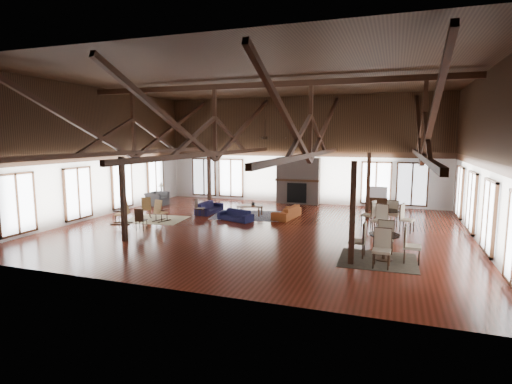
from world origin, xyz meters
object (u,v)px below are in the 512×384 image
(sofa_navy_front, at_px, (235,215))
(sofa_navy_left, at_px, (209,207))
(armchair, at_px, (157,199))
(cafe_table_far, at_px, (387,216))
(sofa_orange, at_px, (287,212))
(coffee_table, at_px, (250,206))
(tv_console, at_px, (376,202))
(cafe_table_near, at_px, (384,242))

(sofa_navy_front, bearing_deg, sofa_navy_left, 165.33)
(armchair, bearing_deg, sofa_navy_left, -107.22)
(sofa_navy_front, bearing_deg, cafe_table_far, 22.88)
(sofa_orange, distance_m, coffee_table, 1.86)
(sofa_navy_left, xyz_separation_m, armchair, (-3.69, 1.06, 0.09))
(coffee_table, xyz_separation_m, cafe_table_far, (6.30, -0.95, 0.12))
(sofa_navy_left, bearing_deg, sofa_navy_front, -123.47)
(sofa_navy_front, height_order, tv_console, tv_console)
(cafe_table_near, bearing_deg, sofa_orange, 130.37)
(sofa_navy_left, distance_m, cafe_table_far, 8.46)
(sofa_navy_front, bearing_deg, armchair, 176.49)
(sofa_navy_left, bearing_deg, cafe_table_far, -95.50)
(sofa_navy_front, height_order, cafe_table_near, cafe_table_near)
(sofa_navy_left, relative_size, sofa_orange, 0.96)
(coffee_table, bearing_deg, tv_console, 16.87)
(coffee_table, bearing_deg, cafe_table_far, -28.36)
(sofa_navy_front, height_order, cafe_table_far, cafe_table_far)
(armchair, bearing_deg, tv_console, -75.43)
(coffee_table, bearing_deg, sofa_navy_left, 162.33)
(sofa_navy_front, height_order, sofa_orange, sofa_orange)
(coffee_table, bearing_deg, sofa_navy_front, -117.83)
(armchair, bearing_deg, coffee_table, -100.80)
(sofa_navy_left, relative_size, cafe_table_far, 0.85)
(sofa_orange, bearing_deg, tv_console, 145.97)
(sofa_navy_front, height_order, sofa_navy_left, sofa_navy_left)
(cafe_table_near, distance_m, cafe_table_far, 4.34)
(sofa_navy_front, xyz_separation_m, cafe_table_near, (6.49, -3.92, 0.31))
(sofa_navy_left, relative_size, tv_console, 1.67)
(sofa_orange, bearing_deg, sofa_navy_left, -82.13)
(cafe_table_near, bearing_deg, sofa_navy_left, 148.19)
(coffee_table, xyz_separation_m, tv_console, (5.66, 4.22, -0.15))
(cafe_table_far, bearing_deg, sofa_orange, 168.77)
(coffee_table, distance_m, armchair, 5.89)
(sofa_navy_left, bearing_deg, sofa_orange, -89.39)
(cafe_table_near, relative_size, tv_console, 1.94)
(armchair, bearing_deg, sofa_navy_front, -113.90)
(cafe_table_near, bearing_deg, sofa_navy_front, 148.82)
(sofa_orange, relative_size, tv_console, 1.74)
(sofa_orange, xyz_separation_m, coffee_table, (-1.85, 0.06, 0.15))
(sofa_navy_left, bearing_deg, coffee_table, -87.46)
(armchair, relative_size, cafe_table_near, 0.51)
(cafe_table_near, bearing_deg, cafe_table_far, 89.87)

